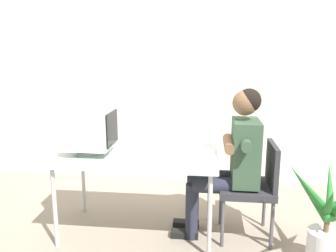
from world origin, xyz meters
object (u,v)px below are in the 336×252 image
(person_seated, at_px, (232,157))
(potted_plant, at_px, (327,222))
(keyboard, at_px, (130,151))
(desk, at_px, (138,159))
(office_chair, at_px, (254,183))
(crt_monitor, at_px, (90,128))

(person_seated, bearing_deg, potted_plant, -28.73)
(keyboard, distance_m, person_seated, 0.88)
(person_seated, bearing_deg, desk, -177.66)
(office_chair, relative_size, potted_plant, 1.03)
(crt_monitor, bearing_deg, potted_plant, -9.17)
(crt_monitor, height_order, person_seated, person_seated)
(crt_monitor, distance_m, potted_plant, 2.02)
(crt_monitor, xyz_separation_m, potted_plant, (1.90, -0.31, -0.60))
(potted_plant, bearing_deg, office_chair, 142.73)
(desk, xyz_separation_m, office_chair, (1.00, 0.03, -0.19))
(desk, relative_size, crt_monitor, 3.47)
(keyboard, relative_size, office_chair, 0.56)
(desk, distance_m, potted_plant, 1.57)
(office_chair, xyz_separation_m, potted_plant, (0.50, -0.38, -0.13))
(desk, height_order, crt_monitor, crt_monitor)
(desk, bearing_deg, keyboard, 175.59)
(desk, height_order, person_seated, person_seated)
(crt_monitor, distance_m, office_chair, 1.48)
(desk, bearing_deg, potted_plant, -12.93)
(keyboard, distance_m, potted_plant, 1.65)
(office_chair, height_order, person_seated, person_seated)
(keyboard, bearing_deg, office_chair, 1.50)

